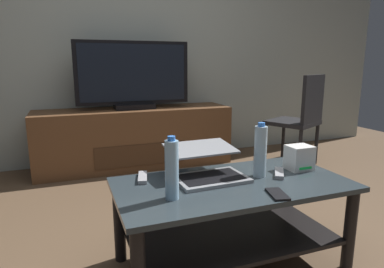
% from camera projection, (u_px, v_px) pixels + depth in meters
% --- Properties ---
extents(ground_plane, '(7.68, 7.68, 0.00)m').
position_uv_depth(ground_plane, '(216.00, 258.00, 1.82)').
color(ground_plane, brown).
extents(back_wall, '(6.40, 0.12, 2.80)m').
position_uv_depth(back_wall, '(132.00, 28.00, 3.50)').
color(back_wall, '#A8B2A8').
rests_on(back_wall, ground).
extents(coffee_table, '(1.17, 0.59, 0.46)m').
position_uv_depth(coffee_table, '(232.00, 209.00, 1.70)').
color(coffee_table, '#2D383D').
rests_on(coffee_table, ground).
extents(media_cabinet, '(1.93, 0.52, 0.59)m').
position_uv_depth(media_cabinet, '(135.00, 137.00, 3.41)').
color(media_cabinet, brown).
rests_on(media_cabinet, ground).
extents(television, '(1.11, 0.20, 0.66)m').
position_uv_depth(television, '(134.00, 77.00, 3.26)').
color(television, black).
rests_on(television, media_cabinet).
extents(dining_chair, '(0.59, 0.59, 0.93)m').
position_uv_depth(dining_chair, '(301.00, 116.00, 3.36)').
color(dining_chair, black).
rests_on(dining_chair, ground).
extents(laptop, '(0.37, 0.38, 0.15)m').
position_uv_depth(laptop, '(207.00, 166.00, 1.74)').
color(laptop, gray).
rests_on(laptop, coffee_table).
extents(router_box, '(0.13, 0.12, 0.14)m').
position_uv_depth(router_box, '(299.00, 158.00, 1.86)').
color(router_box, white).
rests_on(router_box, coffee_table).
extents(water_bottle_near, '(0.07, 0.07, 0.29)m').
position_uv_depth(water_bottle_near, '(260.00, 151.00, 1.73)').
color(water_bottle_near, silver).
rests_on(water_bottle_near, coffee_table).
extents(water_bottle_far, '(0.06, 0.06, 0.28)m').
position_uv_depth(water_bottle_far, '(172.00, 169.00, 1.44)').
color(water_bottle_far, '#99C6E5').
rests_on(water_bottle_far, coffee_table).
extents(cell_phone, '(0.10, 0.15, 0.01)m').
position_uv_depth(cell_phone, '(277.00, 194.00, 1.51)').
color(cell_phone, black).
rests_on(cell_phone, coffee_table).
extents(tv_remote, '(0.08, 0.17, 0.02)m').
position_uv_depth(tv_remote, '(143.00, 177.00, 1.71)').
color(tv_remote, '#99999E').
rests_on(tv_remote, coffee_table).
extents(soundbar_remote, '(0.13, 0.16, 0.02)m').
position_uv_depth(soundbar_remote, '(279.00, 173.00, 1.78)').
color(soundbar_remote, '#99999E').
rests_on(soundbar_remote, coffee_table).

